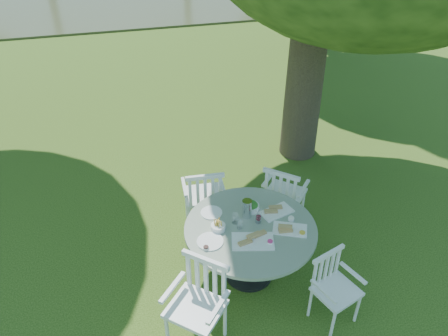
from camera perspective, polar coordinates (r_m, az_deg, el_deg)
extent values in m
plane|color=#1F3A0C|center=(5.87, 0.50, -7.93)|extent=(140.00, 140.00, 0.00)
cylinder|color=black|center=(5.31, 3.22, -13.47)|extent=(0.56, 0.56, 0.04)
cylinder|color=black|center=(5.06, 3.35, -10.83)|extent=(0.12, 0.12, 0.66)
cylinder|color=gray|center=(4.82, 3.49, -7.91)|extent=(1.45, 1.45, 0.04)
cylinder|color=white|center=(5.97, 10.23, -4.79)|extent=(0.04, 0.04, 0.46)
cylinder|color=white|center=(6.07, 6.56, -3.70)|extent=(0.04, 0.04, 0.46)
cylinder|color=white|center=(5.70, 9.01, -6.91)|extent=(0.04, 0.04, 0.46)
cylinder|color=white|center=(5.80, 5.18, -5.72)|extent=(0.04, 0.04, 0.46)
cube|color=white|center=(5.72, 7.94, -3.31)|extent=(0.64, 0.64, 0.04)
cube|color=white|center=(5.44, 7.34, -2.70)|extent=(0.38, 0.35, 0.47)
cylinder|color=white|center=(5.97, -0.97, -4.15)|extent=(0.04, 0.04, 0.46)
cylinder|color=white|center=(5.93, -4.91, -4.61)|extent=(0.04, 0.04, 0.46)
cylinder|color=white|center=(5.69, -0.31, -6.44)|extent=(0.04, 0.04, 0.46)
cylinder|color=white|center=(5.65, -4.46, -6.95)|extent=(0.04, 0.04, 0.46)
cube|color=white|center=(5.65, -2.73, -3.54)|extent=(0.50, 0.46, 0.04)
cube|color=white|center=(5.35, -2.46, -3.06)|extent=(0.48, 0.07, 0.47)
cylinder|color=white|center=(4.56, -7.42, -20.53)|extent=(0.04, 0.04, 0.48)
cylinder|color=white|center=(4.75, -4.74, -17.20)|extent=(0.04, 0.04, 0.48)
cylinder|color=white|center=(4.62, 0.11, -19.18)|extent=(0.04, 0.04, 0.48)
cube|color=white|center=(4.37, -3.75, -17.88)|extent=(0.67, 0.67, 0.04)
cube|color=white|center=(4.31, -2.37, -14.04)|extent=(0.40, 0.36, 0.50)
cylinder|color=white|center=(4.75, 14.01, -19.27)|extent=(0.03, 0.03, 0.41)
cylinder|color=white|center=(4.95, 17.03, -17.10)|extent=(0.03, 0.03, 0.41)
cylinder|color=white|center=(4.87, 11.17, -16.90)|extent=(0.03, 0.03, 0.41)
cylinder|color=white|center=(5.06, 14.22, -14.90)|extent=(0.03, 0.03, 0.41)
cube|color=white|center=(4.74, 14.50, -15.34)|extent=(0.52, 0.50, 0.04)
cube|color=white|center=(4.67, 13.22, -12.53)|extent=(0.40, 0.17, 0.41)
cube|color=white|center=(4.64, 3.78, -9.52)|extent=(0.49, 0.36, 0.02)
cube|color=white|center=(4.81, 8.60, -7.92)|extent=(0.42, 0.34, 0.01)
cube|color=white|center=(5.02, 6.88, -5.70)|extent=(0.41, 0.30, 0.02)
cylinder|color=white|center=(4.63, -1.82, -9.56)|extent=(0.28, 0.28, 0.01)
cylinder|color=white|center=(4.97, -1.65, -5.84)|extent=(0.25, 0.25, 0.01)
cylinder|color=white|center=(4.75, -0.77, -7.73)|extent=(0.16, 0.16, 0.06)
cylinder|color=white|center=(5.01, 3.48, -5.15)|extent=(0.20, 0.20, 0.07)
cylinder|color=silver|center=(4.87, 3.01, -5.31)|extent=(0.11, 0.11, 0.22)
cylinder|color=white|center=(4.81, 4.53, -6.24)|extent=(0.07, 0.07, 0.18)
cylinder|color=white|center=(4.81, 1.49, -6.59)|extent=(0.07, 0.07, 0.12)
cylinder|color=white|center=(4.76, 2.07, -7.39)|extent=(0.06, 0.06, 0.10)
cylinder|color=white|center=(4.63, 6.02, -9.66)|extent=(0.07, 0.07, 0.03)
cylinder|color=white|center=(4.77, 10.16, -8.48)|extent=(0.08, 0.08, 0.03)
cylinder|color=white|center=(4.93, 8.76, -6.60)|extent=(0.07, 0.07, 0.03)
cylinder|color=white|center=(4.55, -2.37, -10.44)|extent=(0.06, 0.06, 0.03)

